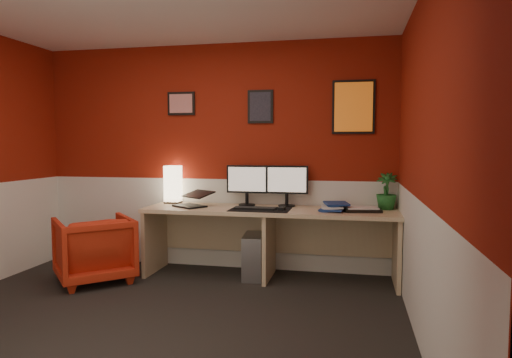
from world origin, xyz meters
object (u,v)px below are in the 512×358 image
potted_plant (386,191)px  armchair (94,249)px  monitor_right (287,179)px  zen_tray (362,210)px  shoji_lamp (173,185)px  desk (269,244)px  laptop (189,197)px  monitor_left (247,179)px  pc_tower (254,256)px

potted_plant → armchair: (-2.90, -0.67, -0.59)m
monitor_right → zen_tray: 0.85m
shoji_lamp → potted_plant: (2.32, -0.02, -0.01)m
shoji_lamp → monitor_right: bearing=-0.7°
desk → shoji_lamp: size_ratio=6.50×
laptop → armchair: 1.09m
monitor_left → armchair: bearing=-155.6°
monitor_right → pc_tower: bearing=-148.0°
laptop → monitor_left: bearing=57.9°
zen_tray → potted_plant: (0.24, 0.20, 0.17)m
desk → armchair: (-1.72, -0.46, -0.03)m
pc_tower → armchair: armchair is taller
laptop → armchair: (-0.87, -0.42, -0.51)m
monitor_left → monitor_right: size_ratio=1.00×
potted_plant → zen_tray: bearing=-140.2°
desk → monitor_right: 0.70m
zen_tray → armchair: (-2.65, -0.46, -0.41)m
desk → shoji_lamp: shoji_lamp is taller
armchair → pc_tower: bearing=153.9°
monitor_left → zen_tray: (1.21, -0.19, -0.28)m
shoji_lamp → monitor_right: monitor_right is taller
zen_tray → armchair: bearing=-170.1°
potted_plant → pc_tower: potted_plant is taller
laptop → pc_tower: bearing=39.7°
potted_plant → monitor_right: bearing=179.8°
zen_tray → armchair: 2.73m
shoji_lamp → pc_tower: 1.22m
laptop → monitor_left: 0.64m
pc_tower → laptop: bearing=178.1°
potted_plant → pc_tower: bearing=-171.7°
pc_tower → zen_tray: bearing=-6.4°
armchair → zen_tray: bearing=147.0°
potted_plant → armchair: potted_plant is taller
desk → potted_plant: potted_plant is taller
laptop → armchair: laptop is taller
zen_tray → shoji_lamp: bearing=173.9°
desk → zen_tray: zen_tray is taller
shoji_lamp → laptop: (0.29, -0.26, -0.09)m
desk → laptop: (-0.85, -0.04, 0.47)m
laptop → zen_tray: size_ratio=0.94×
pc_tower → potted_plant: bearing=2.2°
monitor_left → zen_tray: monitor_left is taller
desk → laptop: laptop is taller
laptop → monitor_right: size_ratio=0.57×
zen_tray → pc_tower: zen_tray is taller
monitor_left → armchair: size_ratio=0.80×
desk → pc_tower: (-0.17, 0.01, -0.14)m
monitor_left → armchair: (-1.44, -0.66, -0.69)m
zen_tray → potted_plant: 0.36m
desk → zen_tray: 1.01m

